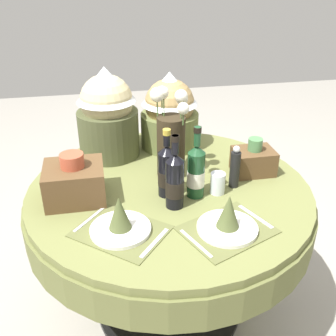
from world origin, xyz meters
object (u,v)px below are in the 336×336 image
flower_vase (171,138)px  wine_bottle_left (196,171)px  place_setting_left (120,222)px  woven_basket_side_left (75,181)px  wine_bottle_right (167,171)px  tumbler_near_left (218,183)px  place_setting_right (228,221)px  gift_tub_back_left (107,110)px  gift_tub_back_centre (170,109)px  wine_bottle_centre (175,181)px  dining_table (169,210)px  pepper_mill (235,168)px  woven_basket_side_right (253,160)px

flower_vase → wine_bottle_left: size_ratio=1.32×
place_setting_left → woven_basket_side_left: (-0.17, 0.28, 0.04)m
wine_bottle_right → woven_basket_side_left: wine_bottle_right is taller
flower_vase → woven_basket_side_left: 0.49m
tumbler_near_left → place_setting_right: bearing=-99.1°
wine_bottle_right → gift_tub_back_left: bearing=115.8°
wine_bottle_right → gift_tub_back_centre: (0.11, 0.52, 0.10)m
wine_bottle_centre → gift_tub_back_left: bearing=113.1°
place_setting_right → wine_bottle_right: 0.37m
place_setting_right → wine_bottle_centre: (-0.17, 0.21, 0.08)m
place_setting_right → flower_vase: flower_vase is taller
flower_vase → tumbler_near_left: size_ratio=4.43×
dining_table → flower_vase: flower_vase is taller
place_setting_right → gift_tub_back_centre: 0.84m
wine_bottle_left → gift_tub_back_centre: size_ratio=0.79×
place_setting_left → pepper_mill: pepper_mill is taller
dining_table → place_setting_left: size_ratio=3.15×
woven_basket_side_left → woven_basket_side_right: bearing=5.4°
dining_table → pepper_mill: bearing=-10.3°
woven_basket_side_left → tumbler_near_left: bearing=-6.5°
wine_bottle_right → gift_tub_back_left: gift_tub_back_left is taller
tumbler_near_left → pepper_mill: bearing=24.3°
place_setting_right → woven_basket_side_left: (-0.59, 0.35, 0.04)m
wine_bottle_centre → woven_basket_side_right: (0.44, 0.22, -0.06)m
gift_tub_back_centre → tumbler_near_left: bearing=-78.0°
flower_vase → pepper_mill: 0.33m
tumbler_near_left → pepper_mill: size_ratio=0.48×
dining_table → wine_bottle_centre: wine_bottle_centre is taller
tumbler_near_left → gift_tub_back_left: size_ratio=0.21×
tumbler_near_left → wine_bottle_left: bearing=-178.4°
wine_bottle_right → tumbler_near_left: (0.23, -0.03, -0.07)m
wine_bottle_left → gift_tub_back_centre: (-0.01, 0.55, 0.09)m
place_setting_right → flower_vase: size_ratio=0.95×
dining_table → gift_tub_back_centre: gift_tub_back_centre is taller
dining_table → place_setting_right: bearing=-67.0°
tumbler_near_left → woven_basket_side_right: (0.23, 0.15, 0.02)m
pepper_mill → gift_tub_back_left: 0.73m
wine_bottle_left → gift_tub_back_centre: gift_tub_back_centre is taller
dining_table → gift_tub_back_centre: (0.09, 0.45, 0.36)m
place_setting_right → gift_tub_back_centre: (-0.07, 0.82, 0.17)m
place_setting_right → gift_tub_back_centre: size_ratio=0.98×
place_setting_left → tumbler_near_left: place_setting_left is taller
wine_bottle_left → gift_tub_back_left: (-0.35, 0.50, 0.13)m
wine_bottle_left → tumbler_near_left: bearing=1.6°
gift_tub_back_left → flower_vase: bearing=-45.4°
place_setting_right → wine_bottle_left: (-0.06, 0.28, 0.08)m
gift_tub_back_centre → woven_basket_side_right: size_ratio=2.18×
wine_bottle_left → wine_bottle_centre: size_ratio=1.00×
wine_bottle_centre → woven_basket_side_left: (-0.42, 0.14, -0.04)m
place_setting_right → tumbler_near_left: 0.28m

